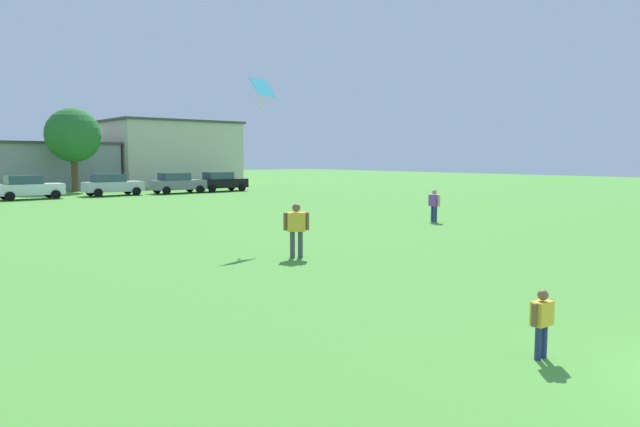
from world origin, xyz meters
name	(u,v)px	position (x,y,z in m)	size (l,w,h in m)	color
ground_plane	(69,213)	(0.00, 30.00, 0.00)	(160.00, 160.00, 0.00)	#4C9338
child_kite_flyer	(542,318)	(-1.15, 2.73, 0.62)	(0.49, 0.20, 1.04)	navy
adult_bystander	(296,226)	(1.23, 11.79, 0.95)	(0.65, 0.54, 1.60)	#4C4C51
bystander_near_trees	(434,203)	(11.71, 15.12, 0.89)	(0.36, 0.70, 1.50)	navy
kite	(262,89)	(2.66, 15.62, 5.36)	(1.12, 0.78, 1.06)	#3FBFE5
parked_car_white_1	(28,187)	(0.85, 42.31, 0.86)	(4.30, 2.02, 1.68)	white
parked_car_silver_2	(112,185)	(6.72, 42.31, 0.86)	(4.30, 2.02, 1.68)	silver
parked_car_gray_3	(177,183)	(11.89, 41.81, 0.86)	(4.30, 2.02, 1.68)	slate
parked_car_black_4	(221,181)	(15.97, 41.83, 0.86)	(4.30, 2.02, 1.68)	black
tree_far_right	(73,135)	(6.09, 49.40, 4.80)	(4.56, 4.56, 7.11)	brown
house_left	(171,153)	(17.82, 55.59, 3.38)	(13.17, 9.12, 6.74)	beige
house_right	(45,165)	(5.31, 55.59, 2.18)	(12.25, 6.96, 4.35)	#9999A3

